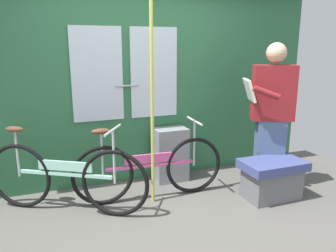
{
  "coord_description": "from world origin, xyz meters",
  "views": [
    {
      "loc": [
        -1.19,
        -2.88,
        1.71
      ],
      "look_at": [
        0.07,
        0.41,
        0.86
      ],
      "focal_mm": 35.74,
      "sensor_mm": 36.0,
      "label": 1
    }
  ],
  "objects": [
    {
      "name": "bench_seat_corner",
      "position": [
        1.18,
        0.01,
        0.24
      ],
      "size": [
        0.7,
        0.44,
        0.45
      ],
      "color": "#3D477F",
      "rests_on": "ground_plane"
    },
    {
      "name": "bicycle_leaning_behind",
      "position": [
        -1.02,
        0.51,
        0.38
      ],
      "size": [
        1.53,
        0.96,
        0.92
      ],
      "rotation": [
        0.0,
        0.0,
        -0.55
      ],
      "color": "black",
      "rests_on": "ground_plane"
    },
    {
      "name": "passenger_reading_newspaper",
      "position": [
        1.32,
        0.28,
        0.92
      ],
      "size": [
        0.63,
        0.58,
        1.74
      ],
      "rotation": [
        0.0,
        0.0,
        2.75
      ],
      "color": "slate",
      "rests_on": "ground_plane"
    },
    {
      "name": "trash_bin_by_wall",
      "position": [
        0.31,
        0.92,
        0.34
      ],
      "size": [
        0.41,
        0.28,
        0.69
      ],
      "primitive_type": "cube",
      "color": "gray",
      "rests_on": "ground_plane"
    },
    {
      "name": "train_door_wall",
      "position": [
        -0.01,
        1.13,
        1.26
      ],
      "size": [
        4.73,
        0.28,
        2.41
      ],
      "color": "#2D6B42",
      "rests_on": "ground_plane"
    },
    {
      "name": "bicycle_near_door",
      "position": [
        -0.12,
        0.5,
        0.36
      ],
      "size": [
        1.73,
        0.44,
        0.88
      ],
      "rotation": [
        0.0,
        0.0,
        -0.06
      ],
      "color": "black",
      "rests_on": "ground_plane"
    },
    {
      "name": "ground_plane",
      "position": [
        0.0,
        0.0,
        -0.02
      ],
      "size": [
        5.73,
        3.88,
        0.04
      ],
      "primitive_type": "cube",
      "color": "#56544F"
    },
    {
      "name": "handrail_pole",
      "position": [
        -0.1,
        0.41,
        1.18
      ],
      "size": [
        0.04,
        0.04,
        2.37
      ],
      "primitive_type": "cylinder",
      "color": "#C6C14C",
      "rests_on": "ground_plane"
    }
  ]
}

